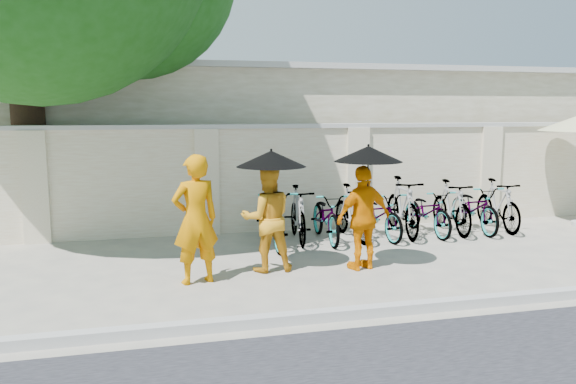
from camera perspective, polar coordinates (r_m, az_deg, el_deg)
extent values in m
plane|color=#ACA491|center=(8.08, 1.27, -8.56)|extent=(80.00, 80.00, 0.00)
cube|color=#A5A5A5|center=(6.52, 5.26, -12.25)|extent=(40.00, 0.16, 0.12)
cube|color=silver|center=(11.16, 1.96, 1.39)|extent=(20.00, 0.30, 2.00)
cube|color=beige|center=(15.03, 1.70, 5.48)|extent=(14.00, 6.00, 3.20)
cylinder|color=#362215|center=(11.57, -24.89, 6.84)|extent=(0.60, 0.60, 4.40)
imported|color=#CD7800|center=(7.68, -9.39, -2.76)|extent=(0.73, 0.58, 1.77)
imported|color=orange|center=(8.18, -2.15, -2.68)|extent=(0.76, 0.60, 1.57)
cylinder|color=black|center=(8.04, -1.70, 0.67)|extent=(0.02, 0.02, 0.77)
cone|color=black|center=(8.00, -1.71, 3.41)|extent=(1.00, 1.00, 0.23)
imported|color=#DD7100|center=(8.34, 7.69, -2.61)|extent=(0.97, 0.60, 1.55)
cylinder|color=black|center=(8.19, 8.10, 0.91)|extent=(0.02, 0.02, 0.85)
cone|color=black|center=(8.15, 8.16, 3.87)|extent=(0.99, 0.99, 0.23)
imported|color=#AEAEAE|center=(9.75, -1.64, -2.58)|extent=(0.68, 1.91, 1.00)
imported|color=#AEAEAE|center=(10.03, 1.02, -2.29)|extent=(0.66, 1.70, 1.00)
imported|color=#AEAEAE|center=(10.11, 3.92, -2.48)|extent=(0.69, 1.75, 0.90)
imported|color=#AEAEAE|center=(10.32, 6.53, -2.05)|extent=(0.53, 1.67, 0.99)
imported|color=#AEAEAE|center=(10.48, 9.22, -2.27)|extent=(0.78, 1.72, 0.87)
imported|color=#AEAEAE|center=(10.76, 11.53, -1.46)|extent=(0.74, 1.88, 1.10)
imported|color=#AEAEAE|center=(10.97, 14.02, -1.94)|extent=(0.65, 1.69, 0.88)
imported|color=#AEAEAE|center=(11.23, 16.26, -1.45)|extent=(0.61, 1.71, 1.01)
imported|color=#AEAEAE|center=(11.51, 18.43, -1.54)|extent=(0.69, 1.78, 0.92)
imported|color=#AEAEAE|center=(11.78, 20.55, -1.24)|extent=(0.60, 1.69, 1.00)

